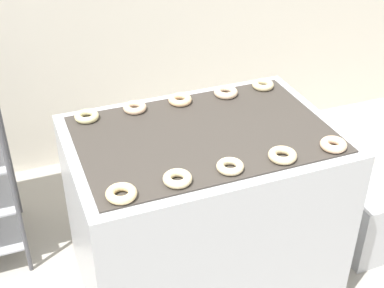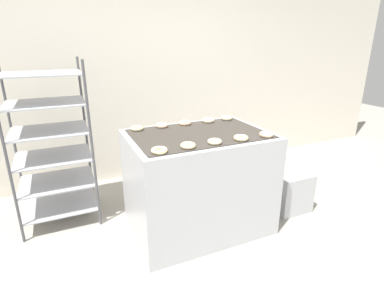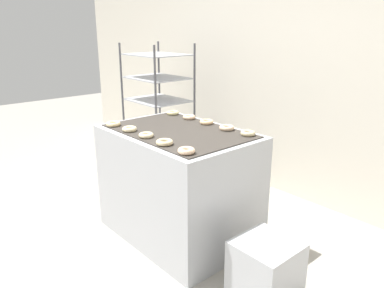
{
  "view_description": "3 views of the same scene",
  "coord_description": "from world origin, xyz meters",
  "views": [
    {
      "loc": [
        -0.8,
        -1.25,
        2.22
      ],
      "look_at": [
        0.0,
        0.83,
        0.8
      ],
      "focal_mm": 50.0,
      "sensor_mm": 36.0,
      "label": 1
    },
    {
      "loc": [
        -1.09,
        -1.6,
        1.71
      ],
      "look_at": [
        0.0,
        0.83,
        0.8
      ],
      "focal_mm": 28.0,
      "sensor_mm": 36.0,
      "label": 2
    },
    {
      "loc": [
        2.28,
        -1.16,
        1.76
      ],
      "look_at": [
        0.0,
        0.83,
        0.8
      ],
      "focal_mm": 35.0,
      "sensor_mm": 36.0,
      "label": 3
    }
  ],
  "objects": [
    {
      "name": "donut_far_right",
      "position": [
        0.25,
        0.99,
        0.96
      ],
      "size": [
        0.12,
        0.12,
        0.04
      ],
      "primitive_type": "torus",
      "color": "beige",
      "rests_on": "fryer_machine"
    },
    {
      "name": "fryer_machine",
      "position": [
        0.0,
        0.68,
        0.47
      ],
      "size": [
        1.25,
        0.87,
        0.94
      ],
      "color": "#B7BABF",
      "rests_on": "ground_plane"
    },
    {
      "name": "donut_near_rightmost",
      "position": [
        0.48,
        0.36,
        0.96
      ],
      "size": [
        0.12,
        0.12,
        0.04
      ],
      "primitive_type": "torus",
      "color": "beige",
      "rests_on": "fryer_machine"
    },
    {
      "name": "donut_far_rightmost",
      "position": [
        0.47,
        1.0,
        0.96
      ],
      "size": [
        0.12,
        0.12,
        0.03
      ],
      "primitive_type": "torus",
      "color": "beige",
      "rests_on": "fryer_machine"
    },
    {
      "name": "donut_near_center",
      "position": [
        -0.01,
        0.38,
        0.96
      ],
      "size": [
        0.11,
        0.11,
        0.03
      ],
      "primitive_type": "torus",
      "color": "beige",
      "rests_on": "fryer_machine"
    },
    {
      "name": "donut_near_left",
      "position": [
        -0.24,
        0.37,
        0.96
      ],
      "size": [
        0.12,
        0.12,
        0.04
      ],
      "primitive_type": "torus",
      "color": "beige",
      "rests_on": "fryer_machine"
    },
    {
      "name": "donut_far_center",
      "position": [
        0.0,
        1.0,
        0.96
      ],
      "size": [
        0.12,
        0.12,
        0.04
      ],
      "primitive_type": "torus",
      "color": "#F2C38E",
      "rests_on": "fryer_machine"
    },
    {
      "name": "donut_near_right",
      "position": [
        0.23,
        0.37,
        0.96
      ],
      "size": [
        0.12,
        0.12,
        0.04
      ],
      "primitive_type": "torus",
      "color": "beige",
      "rests_on": "fryer_machine"
    },
    {
      "name": "donut_near_leftmost",
      "position": [
        -0.47,
        0.36,
        0.96
      ],
      "size": [
        0.12,
        0.12,
        0.04
      ],
      "primitive_type": "torus",
      "color": "beige",
      "rests_on": "fryer_machine"
    },
    {
      "name": "glaze_bin",
      "position": [
        1.02,
        0.59,
        0.21
      ],
      "size": [
        0.38,
        0.38,
        0.42
      ],
      "color": "#B7BABF",
      "rests_on": "ground_plane"
    },
    {
      "name": "donut_far_left",
      "position": [
        -0.24,
        1.0,
        0.96
      ],
      "size": [
        0.12,
        0.12,
        0.03
      ],
      "primitive_type": "torus",
      "color": "beige",
      "rests_on": "fryer_machine"
    },
    {
      "name": "donut_far_leftmost",
      "position": [
        -0.47,
        1.0,
        0.96
      ],
      "size": [
        0.12,
        0.12,
        0.03
      ],
      "primitive_type": "torus",
      "color": "beige",
      "rests_on": "fryer_machine"
    }
  ]
}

